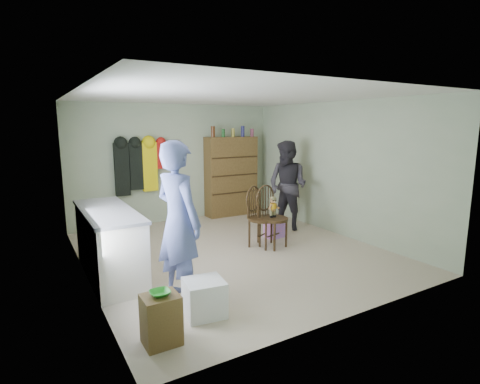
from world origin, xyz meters
TOP-DOWN VIEW (x-y plane):
  - ground_plane at (0.00, 0.00)m, footprint 5.00×5.00m
  - room_walls at (0.00, 0.53)m, footprint 5.00×5.00m
  - counter at (-1.95, 0.00)m, footprint 0.64×1.86m
  - stool at (-1.88, -1.94)m, footprint 0.34×0.29m
  - bowl at (-1.88, -1.94)m, footprint 0.19×0.19m
  - plastic_tub at (-1.30, -1.65)m, footprint 0.47×0.45m
  - chair_front at (0.70, -0.07)m, footprint 0.58×0.58m
  - chair_far at (0.54, 0.04)m, footprint 0.62×0.62m
  - striped_bag at (1.07, 0.32)m, footprint 0.37×0.30m
  - person_left at (-1.37, -1.14)m, footprint 0.63×0.79m
  - person_right at (1.61, 0.66)m, footprint 0.89×1.01m
  - dresser at (1.25, 2.30)m, footprint 1.20×0.39m
  - coat_rack at (-0.83, 2.38)m, footprint 1.42×0.12m

SIDE VIEW (x-z plane):
  - ground_plane at x=0.00m, z-range 0.00..0.00m
  - striped_bag at x=1.07m, z-range 0.00..0.36m
  - plastic_tub at x=-1.30m, z-range 0.00..0.40m
  - stool at x=-1.88m, z-range 0.00..0.49m
  - counter at x=-1.95m, z-range 0.00..0.94m
  - bowl at x=-1.88m, z-range 0.49..0.53m
  - chair_far at x=0.54m, z-range 0.04..1.08m
  - chair_front at x=0.70m, z-range 0.06..1.12m
  - person_right at x=1.61m, z-range 0.00..1.76m
  - dresser at x=1.25m, z-range -0.11..1.93m
  - person_left at x=-1.37m, z-range 0.00..1.90m
  - coat_rack at x=-0.83m, z-range 0.70..1.80m
  - room_walls at x=0.00m, z-range -0.92..4.08m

